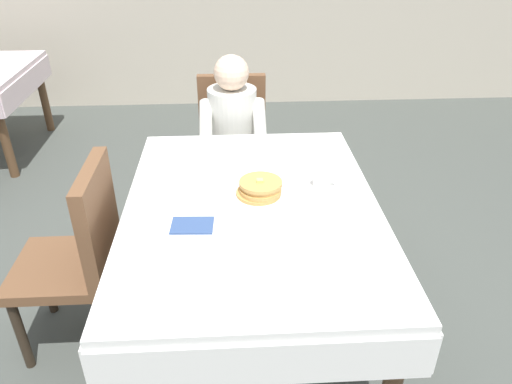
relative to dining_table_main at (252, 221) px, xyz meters
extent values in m
plane|color=#474C47|center=(0.00, 0.00, -0.65)|extent=(14.00, 14.00, 0.00)
cube|color=white|center=(0.00, 0.00, 0.07)|extent=(1.10, 1.50, 0.04)
cube|color=white|center=(0.00, -0.76, -0.04)|extent=(1.10, 0.01, 0.18)
cube|color=white|center=(0.00, 0.76, -0.04)|extent=(1.10, 0.01, 0.18)
cube|color=white|center=(-0.56, 0.00, -0.04)|extent=(0.01, 1.50, 0.18)
cube|color=white|center=(0.56, 0.00, -0.04)|extent=(0.01, 1.50, 0.18)
cylinder|color=brown|center=(-0.47, 0.67, -0.30)|extent=(0.07, 0.07, 0.70)
cylinder|color=brown|center=(0.47, 0.67, -0.30)|extent=(0.07, 0.07, 0.70)
cube|color=brown|center=(-0.07, 1.07, -0.23)|extent=(0.44, 0.44, 0.05)
cube|color=brown|center=(-0.07, 1.27, 0.04)|extent=(0.44, 0.06, 0.48)
cylinder|color=#2D2319|center=(0.11, 0.89, -0.45)|extent=(0.04, 0.04, 0.40)
cylinder|color=#2D2319|center=(-0.25, 0.89, -0.45)|extent=(0.04, 0.04, 0.40)
cylinder|color=#2D2319|center=(0.11, 1.25, -0.45)|extent=(0.04, 0.04, 0.40)
cylinder|color=#2D2319|center=(-0.25, 1.25, -0.45)|extent=(0.04, 0.04, 0.40)
cylinder|color=silver|center=(-0.07, 1.05, 0.03)|extent=(0.30, 0.30, 0.46)
sphere|color=beige|center=(-0.07, 1.03, 0.36)|extent=(0.21, 0.21, 0.21)
cylinder|color=silver|center=(0.09, 0.91, 0.10)|extent=(0.08, 0.29, 0.23)
cylinder|color=silver|center=(-0.23, 0.91, 0.10)|extent=(0.08, 0.29, 0.23)
cylinder|color=#383D51|center=(0.01, 0.87, -0.43)|extent=(0.10, 0.10, 0.45)
cylinder|color=#383D51|center=(-0.15, 0.87, -0.43)|extent=(0.10, 0.10, 0.45)
cube|color=brown|center=(-0.87, 0.00, -0.23)|extent=(0.44, 0.44, 0.05)
cube|color=brown|center=(-0.67, 0.00, 0.04)|extent=(0.06, 0.44, 0.48)
cylinder|color=#2D2319|center=(-1.05, -0.18, -0.45)|extent=(0.04, 0.04, 0.40)
cylinder|color=#2D2319|center=(-1.05, 0.18, -0.45)|extent=(0.04, 0.04, 0.40)
cylinder|color=#2D2319|center=(-0.69, -0.18, -0.45)|extent=(0.04, 0.04, 0.40)
cylinder|color=#2D2319|center=(-0.69, 0.18, -0.45)|extent=(0.04, 0.04, 0.40)
cylinder|color=white|center=(0.04, 0.05, 0.10)|extent=(0.28, 0.28, 0.02)
cylinder|color=tan|center=(0.03, 0.05, 0.11)|extent=(0.20, 0.20, 0.01)
cylinder|color=tan|center=(0.04, 0.05, 0.13)|extent=(0.19, 0.19, 0.02)
cylinder|color=tan|center=(0.04, 0.06, 0.15)|extent=(0.18, 0.18, 0.02)
cylinder|color=tan|center=(0.04, 0.06, 0.16)|extent=(0.19, 0.19, 0.02)
cube|color=#F4E072|center=(0.04, 0.05, 0.18)|extent=(0.03, 0.03, 0.01)
cylinder|color=white|center=(0.33, 0.13, 0.13)|extent=(0.08, 0.08, 0.08)
torus|color=white|center=(0.38, 0.13, 0.14)|extent=(0.05, 0.01, 0.05)
cone|color=silver|center=(-0.26, 0.14, 0.13)|extent=(0.08, 0.08, 0.07)
cube|color=silver|center=(-0.15, 0.03, 0.09)|extent=(0.02, 0.18, 0.00)
cube|color=silver|center=(0.23, 0.03, 0.09)|extent=(0.04, 0.20, 0.00)
cube|color=silver|center=(-0.01, -0.26, 0.09)|extent=(0.15, 0.03, 0.00)
cube|color=#334C7F|center=(-0.25, -0.16, 0.09)|extent=(0.18, 0.13, 0.01)
cube|color=silver|center=(-1.73, 2.20, -0.04)|extent=(0.01, 1.10, 0.18)
cylinder|color=brown|center=(-1.81, 1.73, -0.30)|extent=(0.07, 0.07, 0.70)
cylinder|color=brown|center=(-1.81, 2.67, -0.30)|extent=(0.07, 0.07, 0.70)
camera|label=1|loc=(-0.09, -1.80, 1.20)|focal=34.11mm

